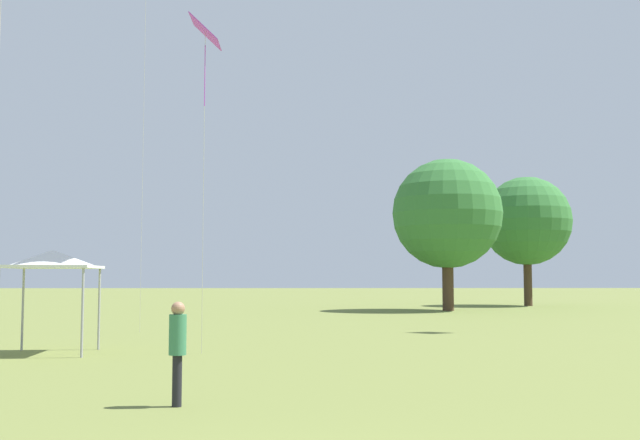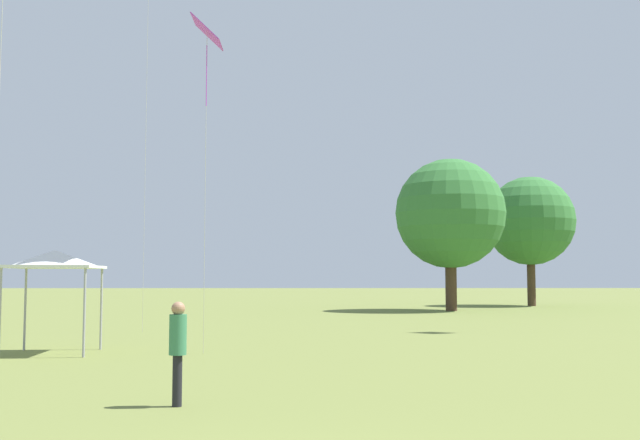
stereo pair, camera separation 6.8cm
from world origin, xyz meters
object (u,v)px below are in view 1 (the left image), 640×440
object	(u,v)px
person_standing_2	(178,342)
canopy_tent	(53,260)
kite_1	(205,39)
distant_tree_1	(447,214)
distant_tree_0	(527,221)

from	to	relation	value
person_standing_2	canopy_tent	distance (m)	10.49
person_standing_2	canopy_tent	bearing A→B (deg)	-95.49
person_standing_2	kite_1	xyz separation A→B (m)	(-0.80, 8.93, 8.23)
person_standing_2	kite_1	bearing A→B (deg)	-120.32
canopy_tent	distant_tree_1	distance (m)	32.62
person_standing_2	distant_tree_1	size ratio (longest dim) A/B	0.18
person_standing_2	distant_tree_0	bearing A→B (deg)	-148.95
distant_tree_0	distant_tree_1	world-z (taller)	distant_tree_1
person_standing_2	canopy_tent	xyz separation A→B (m)	(-5.18, 8.98, 1.62)
distant_tree_0	distant_tree_1	distance (m)	11.54
kite_1	distant_tree_1	xyz separation A→B (m)	(12.52, 27.70, -2.87)
distant_tree_0	person_standing_2	bearing A→B (deg)	-113.51
canopy_tent	distant_tree_1	world-z (taller)	distant_tree_1
person_standing_2	kite_1	distance (m)	12.17
kite_1	distant_tree_0	world-z (taller)	distant_tree_0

